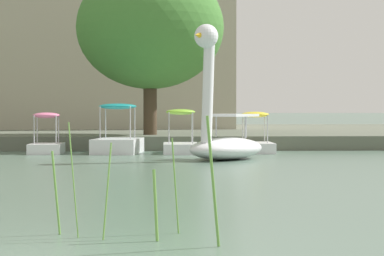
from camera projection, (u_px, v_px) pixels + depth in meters
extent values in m
cube|color=#5B6051|center=(123.00, 134.00, 40.55)|extent=(126.16, 22.89, 0.53)
ellipsoid|color=white|center=(226.00, 149.00, 24.27)|extent=(3.24, 3.44, 0.68)
cylinder|color=white|center=(208.00, 90.00, 23.44)|extent=(0.56, 0.59, 3.16)
sphere|color=white|center=(206.00, 36.00, 23.33)|extent=(1.00, 1.00, 0.71)
cone|color=yellow|center=(201.00, 35.00, 23.10)|extent=(0.65, 0.67, 0.39)
cube|color=white|center=(231.00, 115.00, 24.45)|extent=(1.78, 1.80, 0.08)
cylinder|color=silver|center=(216.00, 126.00, 24.78)|extent=(0.04, 0.04, 0.68)
cylinder|color=silver|center=(246.00, 126.00, 24.13)|extent=(0.04, 0.04, 0.68)
cube|color=white|center=(255.00, 148.00, 28.11)|extent=(1.29, 2.01, 0.36)
ellipsoid|color=yellow|center=(255.00, 115.00, 28.08)|extent=(1.00, 1.00, 0.20)
cylinder|color=#B7B7BF|center=(243.00, 128.00, 28.48)|extent=(0.04, 0.04, 0.99)
cylinder|color=#B7B7BF|center=(265.00, 128.00, 28.50)|extent=(0.04, 0.04, 0.99)
cylinder|color=#B7B7BF|center=(245.00, 129.00, 27.69)|extent=(0.04, 0.04, 0.99)
cylinder|color=#B7B7BF|center=(268.00, 129.00, 27.72)|extent=(0.04, 0.04, 0.99)
cube|color=white|center=(181.00, 148.00, 27.74)|extent=(1.25, 2.19, 0.35)
ellipsoid|color=#8CCC38|center=(181.00, 112.00, 27.71)|extent=(1.04, 1.08, 0.20)
cylinder|color=#B7B7BF|center=(169.00, 127.00, 28.13)|extent=(0.04, 0.04, 1.09)
cylinder|color=#B7B7BF|center=(192.00, 127.00, 28.15)|extent=(0.04, 0.04, 1.09)
cylinder|color=#B7B7BF|center=(169.00, 128.00, 27.29)|extent=(0.04, 0.04, 1.09)
cylinder|color=#B7B7BF|center=(193.00, 128.00, 27.31)|extent=(0.04, 0.04, 1.09)
cube|color=white|center=(118.00, 146.00, 27.82)|extent=(1.84, 2.59, 0.51)
ellipsoid|color=teal|center=(118.00, 106.00, 27.78)|extent=(1.47, 1.38, 0.20)
cylinder|color=#B7B7BF|center=(106.00, 122.00, 28.32)|extent=(0.04, 0.04, 1.13)
cylinder|color=#B7B7BF|center=(135.00, 122.00, 28.23)|extent=(0.04, 0.04, 1.13)
cylinder|color=#B7B7BF|center=(100.00, 123.00, 27.36)|extent=(0.04, 0.04, 1.13)
cylinder|color=#B7B7BF|center=(130.00, 123.00, 27.27)|extent=(0.04, 0.04, 1.13)
cube|color=white|center=(47.00, 149.00, 27.58)|extent=(1.12, 1.77, 0.35)
ellipsoid|color=pink|center=(46.00, 115.00, 27.55)|extent=(0.94, 0.88, 0.20)
cylinder|color=#B7B7BF|center=(37.00, 129.00, 27.89)|extent=(0.04, 0.04, 0.98)
cylinder|color=#B7B7BF|center=(59.00, 129.00, 27.93)|extent=(0.04, 0.04, 0.98)
cylinder|color=#B7B7BF|center=(34.00, 130.00, 27.20)|extent=(0.04, 0.04, 0.98)
cylinder|color=#B7B7BF|center=(56.00, 130.00, 27.23)|extent=(0.04, 0.04, 0.98)
cylinder|color=#423323|center=(150.00, 93.00, 31.30)|extent=(0.53, 0.53, 3.27)
ellipsoid|color=#427A33|center=(150.00, 27.00, 31.24)|extent=(6.90, 6.71, 4.85)
cylinder|color=#669942|center=(175.00, 186.00, 9.88)|extent=(0.10, 0.02, 1.19)
cylinder|color=#669942|center=(213.00, 182.00, 8.83)|extent=(0.17, 0.19, 1.47)
cylinder|color=#669942|center=(56.00, 193.00, 9.78)|extent=(0.11, 0.06, 1.03)
cylinder|color=#669942|center=(73.00, 180.00, 9.55)|extent=(0.13, 0.07, 1.39)
cylinder|color=#669942|center=(156.00, 205.00, 9.32)|extent=(0.07, 0.08, 0.84)
cylinder|color=#669942|center=(107.00, 191.00, 9.42)|extent=(0.11, 0.17, 1.14)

